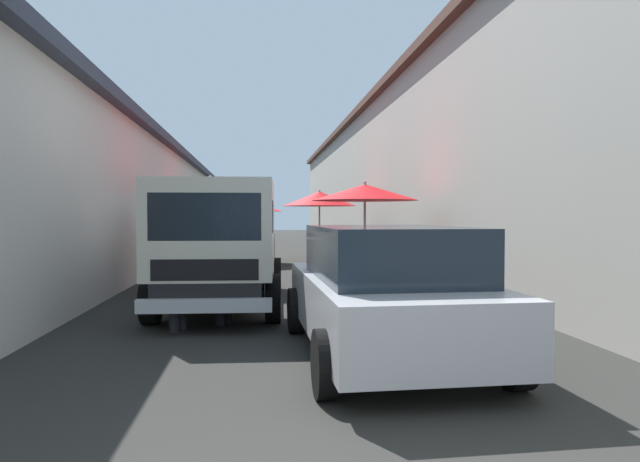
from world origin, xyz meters
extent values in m
plane|color=#282826|center=(13.50, 0.00, 0.00)|extent=(90.00, 90.00, 0.00)
cube|color=beige|center=(15.75, 6.92, 1.86)|extent=(49.50, 7.00, 3.71)
cube|color=#383D4C|center=(15.75, 6.92, 3.83)|extent=(49.80, 7.50, 0.24)
cube|color=#A39E93|center=(15.75, -6.92, 2.79)|extent=(49.50, 7.00, 5.59)
cube|color=#4C3328|center=(15.75, -6.92, 5.71)|extent=(49.80, 7.50, 0.24)
cylinder|color=#9E9EA3|center=(10.35, -1.76, 1.14)|extent=(0.06, 0.06, 2.28)
cone|color=red|center=(10.35, -1.76, 2.09)|extent=(2.39, 2.39, 0.36)
sphere|color=#9E9EA3|center=(10.35, -1.76, 2.32)|extent=(0.07, 0.07, 0.07)
cube|color=brown|center=(10.26, -1.98, 0.42)|extent=(0.85, 0.77, 0.84)
sphere|color=orange|center=(10.08, -1.93, 0.88)|extent=(0.09, 0.09, 0.09)
sphere|color=orange|center=(10.39, -2.03, 0.88)|extent=(0.09, 0.09, 0.09)
sphere|color=orange|center=(10.16, -1.78, 0.88)|extent=(0.09, 0.09, 0.09)
cylinder|color=#9E9EA3|center=(16.63, -1.45, 1.20)|extent=(0.06, 0.06, 2.39)
cone|color=red|center=(16.63, -1.45, 2.15)|extent=(2.47, 2.47, 0.49)
sphere|color=#9E9EA3|center=(16.63, -1.45, 2.43)|extent=(0.07, 0.07, 0.07)
cube|color=olive|center=(16.83, -1.38, 0.38)|extent=(0.82, 0.64, 0.75)
sphere|color=orange|center=(16.94, -1.39, 0.85)|extent=(0.09, 0.09, 0.09)
sphere|color=orange|center=(16.58, -1.27, 0.80)|extent=(0.09, 0.09, 0.09)
sphere|color=orange|center=(16.66, -1.60, 0.80)|extent=(0.09, 0.09, 0.09)
sphere|color=orange|center=(16.80, -1.53, 0.80)|extent=(0.09, 0.09, 0.09)
cylinder|color=#9E9EA3|center=(10.30, 1.65, 1.18)|extent=(0.06, 0.06, 2.36)
cone|color=red|center=(10.30, 1.65, 2.14)|extent=(2.51, 2.51, 0.45)
sphere|color=#9E9EA3|center=(10.30, 1.65, 2.40)|extent=(0.07, 0.07, 0.07)
cube|color=brown|center=(10.16, 1.70, 0.40)|extent=(0.83, 0.78, 0.80)
sphere|color=orange|center=(10.19, 1.73, 0.90)|extent=(0.09, 0.09, 0.09)
sphere|color=orange|center=(10.31, 1.69, 0.84)|extent=(0.09, 0.09, 0.09)
sphere|color=orange|center=(10.04, 1.83, 0.84)|extent=(0.09, 0.09, 0.09)
cylinder|color=#9E9EA3|center=(16.34, 1.23, 1.10)|extent=(0.06, 0.06, 2.21)
cone|color=red|center=(16.34, 1.23, 1.96)|extent=(2.82, 2.82, 0.49)
sphere|color=#9E9EA3|center=(16.34, 1.23, 2.25)|extent=(0.07, 0.07, 0.07)
cube|color=brown|center=(16.18, 1.30, 0.36)|extent=(0.94, 0.58, 0.72)
sphere|color=orange|center=(15.94, 1.28, 0.77)|extent=(0.09, 0.09, 0.09)
sphere|color=orange|center=(15.99, 1.38, 0.82)|extent=(0.09, 0.09, 0.09)
sphere|color=orange|center=(16.47, 1.14, 0.77)|extent=(0.09, 0.09, 0.09)
sphere|color=orange|center=(15.85, 1.36, 0.77)|extent=(0.09, 0.09, 0.09)
sphere|color=orange|center=(15.96, 1.27, 0.77)|extent=(0.09, 0.09, 0.09)
cube|color=#ADAFB5|center=(4.24, -0.77, 0.57)|extent=(3.94, 1.82, 0.64)
cube|color=#19232D|center=(4.09, -0.78, 1.17)|extent=(2.38, 1.58, 0.56)
cube|color=black|center=(6.15, -0.72, 0.35)|extent=(0.14, 1.65, 0.20)
cube|color=silver|center=(6.16, -0.14, 0.63)|extent=(0.07, 0.24, 0.14)
cube|color=silver|center=(6.19, -1.31, 0.63)|extent=(0.07, 0.24, 0.14)
cylinder|color=black|center=(5.54, 0.12, 0.30)|extent=(0.61, 0.22, 0.60)
cylinder|color=black|center=(5.59, -1.60, 0.30)|extent=(0.61, 0.22, 0.60)
cylinder|color=black|center=(2.89, 0.05, 0.30)|extent=(0.61, 0.22, 0.60)
cylinder|color=black|center=(2.94, -1.67, 0.30)|extent=(0.61, 0.22, 0.60)
cube|color=black|center=(7.92, 1.21, 0.50)|extent=(4.86, 1.68, 0.36)
cube|color=beige|center=(6.29, 1.28, 1.38)|extent=(1.61, 1.82, 1.40)
cube|color=#19232D|center=(5.56, 1.32, 1.55)|extent=(0.12, 1.47, 0.63)
cube|color=#19232D|center=(6.29, 1.28, 1.55)|extent=(1.12, 1.82, 0.45)
cube|color=black|center=(5.55, 1.32, 0.86)|extent=(0.12, 1.40, 0.28)
cube|color=silver|center=(5.47, 1.32, 0.40)|extent=(0.20, 1.75, 0.18)
cube|color=gray|center=(8.71, 0.35, 0.93)|extent=(3.16, 0.20, 0.50)
cube|color=gray|center=(8.78, 2.00, 0.93)|extent=(3.16, 0.20, 0.50)
cube|color=gray|center=(10.29, 1.11, 0.93)|extent=(0.13, 1.65, 0.50)
cylinder|color=black|center=(6.26, 0.41, 0.36)|extent=(0.73, 0.25, 0.72)
cylinder|color=black|center=(6.33, 2.16, 0.36)|extent=(0.73, 0.25, 0.72)
cylinder|color=black|center=(9.32, 0.27, 0.36)|extent=(0.73, 0.25, 0.72)
cylinder|color=black|center=(9.40, 2.02, 0.36)|extent=(0.73, 0.25, 0.72)
cylinder|color=#232328|center=(6.32, 1.08, 0.37)|extent=(0.14, 0.14, 0.75)
cylinder|color=#232328|center=(6.19, 1.16, 0.37)|extent=(0.14, 0.14, 0.75)
cube|color=#B73333|center=(6.25, 1.12, 1.03)|extent=(0.48, 0.40, 0.56)
sphere|color=tan|center=(6.25, 1.12, 1.42)|extent=(0.21, 0.21, 0.21)
cylinder|color=#B73333|center=(6.48, 0.98, 1.06)|extent=(0.08, 0.08, 0.51)
cylinder|color=#B73333|center=(6.03, 1.27, 1.06)|extent=(0.08, 0.08, 0.51)
cylinder|color=#232328|center=(5.92, 1.68, 0.38)|extent=(0.14, 0.14, 0.77)
cylinder|color=#232328|center=(5.78, 1.75, 0.38)|extent=(0.14, 0.14, 0.77)
cube|color=white|center=(5.85, 1.71, 1.06)|extent=(0.49, 0.38, 0.58)
sphere|color=tan|center=(5.85, 1.71, 1.45)|extent=(0.21, 0.21, 0.21)
cylinder|color=white|center=(6.09, 1.59, 1.09)|extent=(0.08, 0.08, 0.52)
cylinder|color=white|center=(5.60, 1.84, 1.09)|extent=(0.08, 0.08, 0.52)
cylinder|color=black|center=(15.54, -1.94, 0.22)|extent=(0.44, 0.12, 0.44)
cylinder|color=black|center=(14.30, -2.01, 0.22)|extent=(0.45, 0.14, 0.44)
cube|color=black|center=(14.87, -1.98, 0.27)|extent=(0.91, 0.33, 0.08)
ellipsoid|color=black|center=(14.57, -2.00, 0.64)|extent=(0.57, 0.29, 0.20)
cube|color=black|center=(15.49, -1.94, 0.67)|extent=(0.16, 0.33, 0.56)
cylinder|color=silver|center=(15.43, -1.95, 0.77)|extent=(0.28, 0.08, 0.68)
cylinder|color=black|center=(15.35, -1.95, 1.12)|extent=(0.55, 0.07, 0.04)
camera|label=1|loc=(-1.70, 0.63, 1.57)|focal=30.60mm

